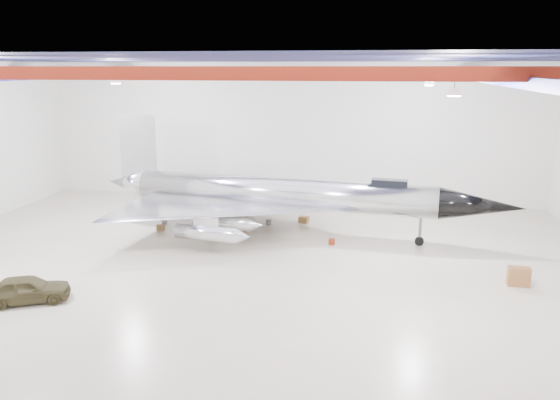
# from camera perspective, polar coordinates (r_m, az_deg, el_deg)

# --- Properties ---
(floor) EXTENTS (40.00, 40.00, 0.00)m
(floor) POSITION_cam_1_polar(r_m,az_deg,el_deg) (30.90, -3.88, -6.39)
(floor) COLOR #BAAD94
(floor) RESTS_ON ground
(wall_back) EXTENTS (40.00, 0.00, 40.00)m
(wall_back) POSITION_cam_1_polar(r_m,az_deg,el_deg) (43.99, 0.86, 7.07)
(wall_back) COLOR silver
(wall_back) RESTS_ON floor
(ceiling) EXTENTS (40.00, 40.00, 0.00)m
(ceiling) POSITION_cam_1_polar(r_m,az_deg,el_deg) (29.02, -4.25, 14.46)
(ceiling) COLOR #0A0F38
(ceiling) RESTS_ON wall_back
(ceiling_structure) EXTENTS (39.50, 29.50, 1.08)m
(ceiling_structure) POSITION_cam_1_polar(r_m,az_deg,el_deg) (29.02, -4.22, 13.12)
(ceiling_structure) COLOR maroon
(ceiling_structure) RESTS_ON ceiling
(jet_aircraft) EXTENTS (27.36, 17.11, 7.46)m
(jet_aircraft) POSITION_cam_1_polar(r_m,az_deg,el_deg) (35.16, 0.06, 0.31)
(jet_aircraft) COLOR silver
(jet_aircraft) RESTS_ON floor
(jeep) EXTENTS (4.06, 2.96, 1.29)m
(jeep) POSITION_cam_1_polar(r_m,az_deg,el_deg) (28.06, -24.93, -8.44)
(jeep) COLOR #3C361E
(jeep) RESTS_ON floor
(desk) EXTENTS (1.07, 0.56, 0.97)m
(desk) POSITION_cam_1_polar(r_m,az_deg,el_deg) (29.85, 23.67, -7.33)
(desk) COLOR brown
(desk) RESTS_ON floor
(crate_ply) EXTENTS (0.61, 0.54, 0.36)m
(crate_ply) POSITION_cam_1_polar(r_m,az_deg,el_deg) (37.30, -12.38, -2.83)
(crate_ply) COLOR olive
(crate_ply) RESTS_ON floor
(toolbox_red) EXTENTS (0.47, 0.38, 0.31)m
(toolbox_red) POSITION_cam_1_polar(r_m,az_deg,el_deg) (39.60, -3.62, -1.60)
(toolbox_red) COLOR maroon
(toolbox_red) RESTS_ON floor
(engine_drum) EXTENTS (0.56, 0.56, 0.49)m
(engine_drum) POSITION_cam_1_polar(r_m,az_deg,el_deg) (34.45, -5.17, -3.84)
(engine_drum) COLOR #59595B
(engine_drum) RESTS_ON floor
(parts_bin) EXTENTS (0.75, 0.66, 0.45)m
(parts_bin) POSITION_cam_1_polar(r_m,az_deg,el_deg) (38.15, 2.50, -2.07)
(parts_bin) COLOR olive
(parts_bin) RESTS_ON floor
(crate_small) EXTENTS (0.41, 0.37, 0.24)m
(crate_small) POSITION_cam_1_polar(r_m,az_deg,el_deg) (38.77, -11.99, -2.27)
(crate_small) COLOR #59595B
(crate_small) RESTS_ON floor
(tool_chest) EXTENTS (0.45, 0.45, 0.35)m
(tool_chest) POSITION_cam_1_polar(r_m,az_deg,el_deg) (33.74, 5.43, -4.35)
(tool_chest) COLOR maroon
(tool_chest) RESTS_ON floor
(oil_barrel) EXTENTS (0.65, 0.57, 0.39)m
(oil_barrel) POSITION_cam_1_polar(r_m,az_deg,el_deg) (35.04, -3.92, -3.59)
(oil_barrel) COLOR olive
(oil_barrel) RESTS_ON floor
(spares_box) EXTENTS (0.40, 0.40, 0.35)m
(spares_box) POSITION_cam_1_polar(r_m,az_deg,el_deg) (37.70, -1.18, -2.34)
(spares_box) COLOR #59595B
(spares_box) RESTS_ON floor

